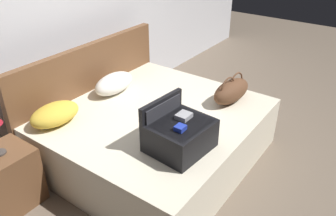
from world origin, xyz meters
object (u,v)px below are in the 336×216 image
at_px(bed, 157,135).
at_px(duffel_bag, 231,91).
at_px(hard_case_large, 180,133).
at_px(pillow_near_headboard, 114,83).
at_px(pillow_center_head, 55,114).
at_px(nightstand, 8,179).

distance_m(bed, duffel_bag, 0.87).
xyz_separation_m(bed, hard_case_large, (-0.34, -0.49, 0.41)).
xyz_separation_m(hard_case_large, pillow_near_headboard, (0.44, 1.14, -0.04)).
bearing_deg(pillow_center_head, bed, -43.58).
relative_size(bed, nightstand, 3.65).
bearing_deg(pillow_near_headboard, bed, -98.26).
bearing_deg(pillow_near_headboard, duffel_bag, -63.95).
distance_m(hard_case_large, pillow_center_head, 1.19).
xyz_separation_m(pillow_near_headboard, pillow_center_head, (-0.77, 0.00, -0.01)).
bearing_deg(hard_case_large, pillow_near_headboard, 73.88).
height_order(hard_case_large, duffel_bag, hard_case_large).
relative_size(duffel_bag, pillow_center_head, 1.15).
relative_size(hard_case_large, pillow_center_head, 1.09).
height_order(bed, pillow_near_headboard, pillow_near_headboard).
distance_m(pillow_near_headboard, nightstand, 1.39).
bearing_deg(hard_case_large, nightstand, 134.10).
xyz_separation_m(hard_case_large, duffel_bag, (0.98, 0.03, -0.03)).
xyz_separation_m(hard_case_large, pillow_center_head, (-0.34, 1.14, -0.05)).
bearing_deg(hard_case_large, bed, 59.96).
distance_m(bed, hard_case_large, 0.72).
distance_m(pillow_near_headboard, pillow_center_head, 0.77).
distance_m(bed, nightstand, 1.40).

